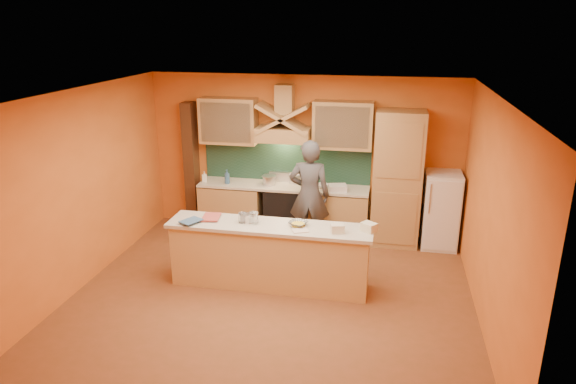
% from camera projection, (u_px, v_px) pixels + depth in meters
% --- Properties ---
extents(floor, '(5.50, 5.00, 0.01)m').
position_uv_depth(floor, '(272.00, 296.00, 7.20)').
color(floor, brown).
rests_on(floor, ground).
extents(ceiling, '(5.50, 5.00, 0.01)m').
position_uv_depth(ceiling, '(270.00, 95.00, 6.31)').
color(ceiling, white).
rests_on(ceiling, wall_back).
extents(wall_back, '(5.50, 0.02, 2.80)m').
position_uv_depth(wall_back, '(303.00, 155.00, 9.08)').
color(wall_back, orange).
rests_on(wall_back, floor).
extents(wall_front, '(5.50, 0.02, 2.80)m').
position_uv_depth(wall_front, '(205.00, 297.00, 4.43)').
color(wall_front, orange).
rests_on(wall_front, floor).
extents(wall_left, '(0.02, 5.00, 2.80)m').
position_uv_depth(wall_left, '(82.00, 189.00, 7.26)').
color(wall_left, orange).
rests_on(wall_left, floor).
extents(wall_right, '(0.02, 5.00, 2.80)m').
position_uv_depth(wall_right, '(491.00, 217.00, 6.24)').
color(wall_right, orange).
rests_on(wall_right, floor).
extents(base_cabinet_left, '(1.10, 0.60, 0.86)m').
position_uv_depth(base_cabinet_left, '(232.00, 208.00, 9.34)').
color(base_cabinet_left, tan).
rests_on(base_cabinet_left, floor).
extents(base_cabinet_right, '(1.10, 0.60, 0.86)m').
position_uv_depth(base_cabinet_right, '(336.00, 215.00, 8.98)').
color(base_cabinet_right, tan).
rests_on(base_cabinet_right, floor).
extents(counter_top, '(3.00, 0.62, 0.04)m').
position_uv_depth(counter_top, '(283.00, 186.00, 9.01)').
color(counter_top, beige).
rests_on(counter_top, base_cabinet_left).
extents(stove, '(0.60, 0.58, 0.90)m').
position_uv_depth(stove, '(283.00, 210.00, 9.15)').
color(stove, black).
rests_on(stove, floor).
extents(backsplash, '(3.00, 0.03, 0.70)m').
position_uv_depth(backsplash, '(286.00, 163.00, 9.17)').
color(backsplash, '#19372B').
rests_on(backsplash, wall_back).
extents(range_hood, '(0.92, 0.50, 0.24)m').
position_uv_depth(range_hood, '(284.00, 134.00, 8.77)').
color(range_hood, tan).
rests_on(range_hood, wall_back).
extents(hood_chimney, '(0.30, 0.30, 0.50)m').
position_uv_depth(hood_chimney, '(285.00, 99.00, 8.68)').
color(hood_chimney, tan).
rests_on(hood_chimney, wall_back).
extents(upper_cabinet_left, '(1.00, 0.35, 0.80)m').
position_uv_depth(upper_cabinet_left, '(229.00, 121.00, 8.97)').
color(upper_cabinet_left, tan).
rests_on(upper_cabinet_left, wall_back).
extents(upper_cabinet_right, '(1.00, 0.35, 0.80)m').
position_uv_depth(upper_cabinet_right, '(343.00, 125.00, 8.59)').
color(upper_cabinet_right, tan).
rests_on(upper_cabinet_right, wall_back).
extents(pantry_column, '(0.80, 0.60, 2.30)m').
position_uv_depth(pantry_column, '(397.00, 179.00, 8.57)').
color(pantry_column, tan).
rests_on(pantry_column, floor).
extents(fridge, '(0.58, 0.60, 1.30)m').
position_uv_depth(fridge, '(441.00, 210.00, 8.59)').
color(fridge, white).
rests_on(fridge, floor).
extents(trim_column_left, '(0.20, 0.30, 2.30)m').
position_uv_depth(trim_column_left, '(192.00, 165.00, 9.40)').
color(trim_column_left, '#472816').
rests_on(trim_column_left, floor).
extents(island_body, '(2.80, 0.55, 0.88)m').
position_uv_depth(island_body, '(270.00, 257.00, 7.35)').
color(island_body, tan).
rests_on(island_body, floor).
extents(island_top, '(2.90, 0.62, 0.05)m').
position_uv_depth(island_top, '(269.00, 226.00, 7.20)').
color(island_top, beige).
rests_on(island_top, island_body).
extents(person, '(0.70, 0.47, 1.86)m').
position_uv_depth(person, '(309.00, 195.00, 8.46)').
color(person, '#4C4C51').
rests_on(person, floor).
extents(pot_large, '(0.24, 0.24, 0.18)m').
position_uv_depth(pot_large, '(269.00, 181.00, 9.01)').
color(pot_large, silver).
rests_on(pot_large, stove).
extents(pot_small, '(0.19, 0.19, 0.15)m').
position_uv_depth(pot_small, '(294.00, 180.00, 9.11)').
color(pot_small, silver).
rests_on(pot_small, stove).
extents(soap_bottle_a, '(0.11, 0.11, 0.19)m').
position_uv_depth(soap_bottle_a, '(204.00, 177.00, 9.17)').
color(soap_bottle_a, silver).
rests_on(soap_bottle_a, counter_top).
extents(soap_bottle_b, '(0.10, 0.10, 0.26)m').
position_uv_depth(soap_bottle_b, '(227.00, 177.00, 9.05)').
color(soap_bottle_b, '#315987').
rests_on(soap_bottle_b, counter_top).
extents(bowl_back, '(0.22, 0.22, 0.06)m').
position_uv_depth(bowl_back, '(322.00, 186.00, 8.87)').
color(bowl_back, silver).
rests_on(bowl_back, counter_top).
extents(dish_rack, '(0.34, 0.29, 0.11)m').
position_uv_depth(dish_rack, '(338.00, 188.00, 8.69)').
color(dish_rack, silver).
rests_on(dish_rack, counter_top).
extents(book_lower, '(0.29, 0.37, 0.03)m').
position_uv_depth(book_lower, '(203.00, 217.00, 7.42)').
color(book_lower, '#B2483F').
rests_on(book_lower, island_top).
extents(book_upper, '(0.33, 0.36, 0.02)m').
position_uv_depth(book_upper, '(186.00, 219.00, 7.30)').
color(book_upper, '#3C5D85').
rests_on(book_upper, island_top).
extents(jar_large, '(0.15, 0.15, 0.16)m').
position_uv_depth(jar_large, '(254.00, 218.00, 7.22)').
color(jar_large, white).
rests_on(jar_large, island_top).
extents(jar_small, '(0.13, 0.13, 0.14)m').
position_uv_depth(jar_small, '(243.00, 218.00, 7.25)').
color(jar_small, white).
rests_on(jar_small, island_top).
extents(kitchen_scale, '(0.17, 0.17, 0.11)m').
position_uv_depth(kitchen_scale, '(247.00, 218.00, 7.27)').
color(kitchen_scale, white).
rests_on(kitchen_scale, island_top).
extents(mixing_bowl, '(0.32, 0.32, 0.06)m').
position_uv_depth(mixing_bowl, '(298.00, 224.00, 7.15)').
color(mixing_bowl, white).
rests_on(mixing_bowl, island_top).
extents(cloth, '(0.26, 0.24, 0.01)m').
position_uv_depth(cloth, '(300.00, 231.00, 6.97)').
color(cloth, beige).
rests_on(cloth, island_top).
extents(grocery_bag_a, '(0.21, 0.18, 0.12)m').
position_uv_depth(grocery_bag_a, '(337.00, 228.00, 6.92)').
color(grocery_bag_a, beige).
rests_on(grocery_bag_a, island_top).
extents(grocery_bag_b, '(0.25, 0.24, 0.12)m').
position_uv_depth(grocery_bag_b, '(369.00, 227.00, 6.95)').
color(grocery_bag_b, beige).
rests_on(grocery_bag_b, island_top).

